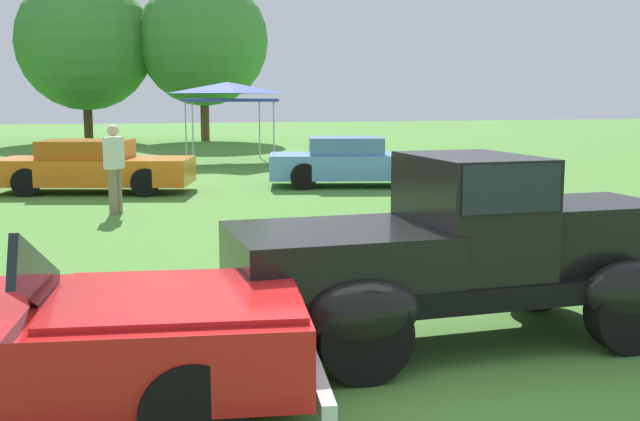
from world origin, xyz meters
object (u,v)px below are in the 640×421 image
neighbor_convertible (19,340)px  show_car_orange (93,167)px  feature_pickup_truck (462,248)px  show_car_skyblue (351,162)px  spectator_by_row (114,166)px  canopy_tent_left_field (228,90)px

neighbor_convertible → show_car_orange: neighbor_convertible is taller
feature_pickup_truck → show_car_orange: 12.71m
show_car_skyblue → spectator_by_row: (-5.68, -3.21, 0.31)m
show_car_skyblue → canopy_tent_left_field: size_ratio=1.48×
canopy_tent_left_field → show_car_orange: bearing=-118.9°
feature_pickup_truck → show_car_orange: size_ratio=0.90×
feature_pickup_truck → show_car_skyblue: size_ratio=0.97×
show_car_orange → canopy_tent_left_field: (4.23, 7.67, 1.82)m
neighbor_convertible → show_car_orange: (0.09, 13.04, 0.02)m
show_car_orange → show_car_skyblue: (6.18, -0.27, -0.00)m
neighbor_convertible → spectator_by_row: spectator_by_row is taller
show_car_orange → spectator_by_row: (0.50, -3.48, 0.31)m
show_car_skyblue → feature_pickup_truck: bearing=-102.4°
neighbor_convertible → spectator_by_row: bearing=86.4°
show_car_orange → neighbor_convertible: bearing=-90.4°
neighbor_convertible → show_car_orange: size_ratio=0.94×
show_car_skyblue → spectator_by_row: bearing=-150.5°
feature_pickup_truck → canopy_tent_left_field: (0.66, 19.87, 1.56)m
spectator_by_row → feature_pickup_truck: bearing=-70.6°
spectator_by_row → canopy_tent_left_field: 11.86m
show_car_skyblue → canopy_tent_left_field: bearing=103.8°
show_car_skyblue → neighbor_convertible: bearing=-116.2°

